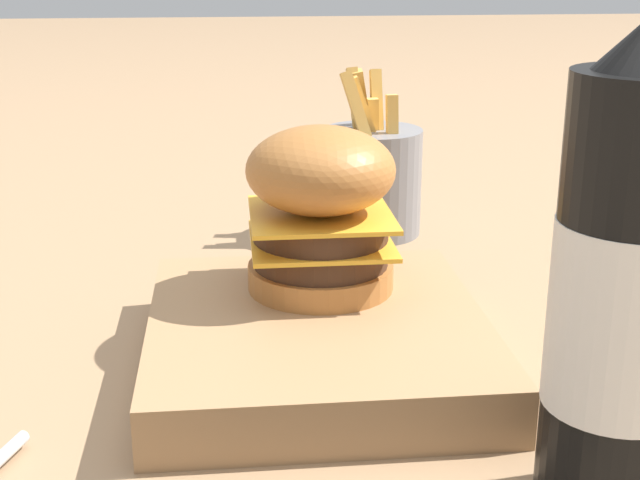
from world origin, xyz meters
name	(u,v)px	position (x,y,z in m)	size (l,w,h in m)	color
ground_plane	(319,376)	(0.00, 0.00, 0.00)	(6.00, 6.00, 0.00)	#9E7A56
serving_board	(320,339)	(-0.02, 0.00, 0.02)	(0.23, 0.21, 0.04)	#A37A51
burger	(321,208)	(-0.06, 0.01, 0.09)	(0.10, 0.10, 0.11)	#AD6B33
ketchup_bottle	(625,298)	(0.15, 0.12, 0.11)	(0.07, 0.07, 0.24)	black
fries_basket	(371,177)	(-0.29, 0.08, 0.05)	(0.09, 0.09, 0.16)	slate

